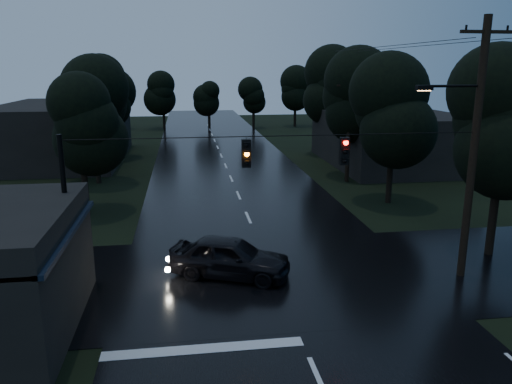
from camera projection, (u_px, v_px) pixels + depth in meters
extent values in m
cube|color=black|center=(231.00, 179.00, 37.35)|extent=(12.00, 120.00, 0.02)
cube|color=black|center=(273.00, 276.00, 20.07)|extent=(60.00, 9.00, 0.02)
cube|color=black|center=(69.00, 232.00, 15.45)|extent=(0.30, 7.00, 0.15)
cylinder|color=black|center=(42.00, 332.00, 12.96)|extent=(0.10, 0.10, 3.00)
cylinder|color=black|center=(85.00, 250.00, 18.71)|extent=(0.10, 0.10, 3.00)
cube|color=#FFB866|center=(58.00, 273.00, 14.17)|extent=(0.06, 1.60, 0.50)
cube|color=#FFB866|center=(77.00, 241.00, 16.76)|extent=(0.06, 1.20, 0.50)
cube|color=black|center=(390.00, 139.00, 42.58)|extent=(10.00, 14.00, 4.40)
cube|color=black|center=(64.00, 132.00, 44.40)|extent=(10.00, 16.00, 5.00)
cylinder|color=black|center=(474.00, 153.00, 18.92)|extent=(0.30, 0.30, 10.00)
cube|color=black|center=(487.00, 32.00, 17.84)|extent=(2.00, 0.12, 0.12)
cylinder|color=black|center=(453.00, 86.00, 18.16)|extent=(2.20, 0.10, 0.10)
cube|color=black|center=(424.00, 88.00, 18.02)|extent=(0.60, 0.25, 0.18)
cube|color=#FFB266|center=(424.00, 90.00, 18.04)|extent=(0.45, 0.18, 0.03)
cylinder|color=black|center=(349.00, 130.00, 35.65)|extent=(0.30, 0.30, 7.50)
cube|color=black|center=(351.00, 85.00, 34.88)|extent=(2.00, 0.12, 0.12)
cylinder|color=black|center=(67.00, 220.00, 17.34)|extent=(0.18, 0.18, 6.00)
cylinder|color=black|center=(280.00, 136.00, 17.69)|extent=(15.00, 0.03, 0.03)
cube|color=black|center=(246.00, 153.00, 17.67)|extent=(0.32, 0.25, 1.00)
sphere|color=orange|center=(247.00, 154.00, 17.53)|extent=(0.18, 0.18, 0.18)
cube|color=black|center=(344.00, 151.00, 18.17)|extent=(0.32, 0.25, 1.00)
sphere|color=#FF0C07|center=(346.00, 152.00, 18.03)|extent=(0.18, 0.18, 0.18)
cylinder|color=black|center=(492.00, 224.00, 22.07)|extent=(0.36, 0.36, 2.80)
sphere|color=black|center=(501.00, 148.00, 21.24)|extent=(4.48, 4.48, 4.48)
sphere|color=black|center=(505.00, 120.00, 20.94)|extent=(4.48, 4.48, 4.48)
sphere|color=black|center=(508.00, 91.00, 20.65)|extent=(4.48, 4.48, 4.48)
cylinder|color=black|center=(86.00, 194.00, 28.13)|extent=(0.36, 0.36, 2.45)
sphere|color=black|center=(81.00, 141.00, 27.40)|extent=(3.92, 3.92, 3.92)
sphere|color=black|center=(79.00, 122.00, 27.14)|extent=(3.92, 3.92, 3.92)
sphere|color=black|center=(78.00, 103.00, 26.89)|extent=(3.92, 3.92, 3.92)
cylinder|color=black|center=(98.00, 165.00, 35.70)|extent=(0.36, 0.36, 2.62)
sphere|color=black|center=(94.00, 121.00, 34.92)|extent=(4.20, 4.20, 4.20)
sphere|color=black|center=(93.00, 104.00, 34.65)|extent=(4.20, 4.20, 4.20)
sphere|color=black|center=(91.00, 88.00, 34.37)|extent=(4.20, 4.20, 4.20)
cylinder|color=black|center=(109.00, 143.00, 45.19)|extent=(0.36, 0.36, 2.80)
sphere|color=black|center=(106.00, 106.00, 44.36)|extent=(4.48, 4.48, 4.48)
sphere|color=black|center=(105.00, 92.00, 44.07)|extent=(4.48, 4.48, 4.48)
sphere|color=black|center=(104.00, 78.00, 43.77)|extent=(4.48, 4.48, 4.48)
cylinder|color=black|center=(389.00, 182.00, 30.59)|extent=(0.36, 0.36, 2.62)
sphere|color=black|center=(393.00, 130.00, 29.81)|extent=(4.20, 4.20, 4.20)
sphere|color=black|center=(394.00, 111.00, 29.53)|extent=(4.20, 4.20, 4.20)
sphere|color=black|center=(395.00, 92.00, 29.26)|extent=(4.20, 4.20, 4.20)
cylinder|color=black|center=(355.00, 157.00, 38.33)|extent=(0.36, 0.36, 2.80)
sphere|color=black|center=(357.00, 113.00, 37.49)|extent=(4.48, 4.48, 4.48)
sphere|color=black|center=(358.00, 97.00, 37.20)|extent=(4.48, 4.48, 4.48)
sphere|color=black|center=(359.00, 80.00, 36.91)|extent=(4.48, 4.48, 4.48)
cylinder|color=black|center=(327.00, 138.00, 47.99)|extent=(0.36, 0.36, 2.97)
sphere|color=black|center=(328.00, 100.00, 47.10)|extent=(4.76, 4.76, 4.76)
sphere|color=black|center=(329.00, 86.00, 46.79)|extent=(4.76, 4.76, 4.76)
sphere|color=black|center=(329.00, 72.00, 46.48)|extent=(4.76, 4.76, 4.76)
imported|color=black|center=(230.00, 257.00, 19.86)|extent=(5.19, 3.61, 1.64)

